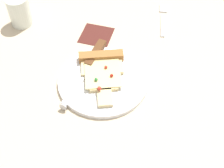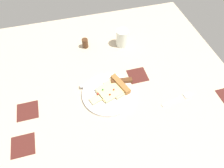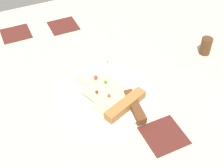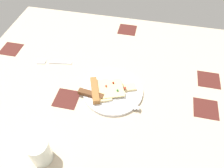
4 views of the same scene
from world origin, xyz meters
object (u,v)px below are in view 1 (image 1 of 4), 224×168
at_px(knife, 88,65).
at_px(drinking_glass, 19,11).
at_px(plate, 103,80).
at_px(fork, 163,18).
at_px(pizza_slice, 102,69).

height_order(knife, drinking_glass, drinking_glass).
xyz_separation_m(plate, drinking_glass, (-0.16, -0.31, 0.04)).
distance_m(knife, fork, 0.31).
xyz_separation_m(pizza_slice, fork, (-0.27, 0.12, -0.02)).
relative_size(plate, pizza_slice, 1.23).
relative_size(plate, knife, 0.97).
bearing_deg(plate, fork, 160.15).
xyz_separation_m(drinking_glass, fork, (-0.14, 0.42, -0.04)).
distance_m(plate, fork, 0.32).
bearing_deg(drinking_glass, knife, 63.66).
relative_size(knife, fork, 1.56).
height_order(pizza_slice, drinking_glass, drinking_glass).
height_order(plate, drinking_glass, drinking_glass).
relative_size(plate, drinking_glass, 2.59).
relative_size(pizza_slice, drinking_glass, 2.10).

